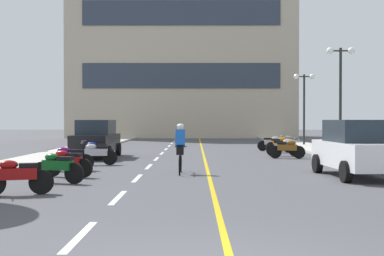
{
  "coord_description": "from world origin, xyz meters",
  "views": [
    {
      "loc": [
        -0.21,
        -5.97,
        1.81
      ],
      "look_at": [
        -0.33,
        17.6,
        1.45
      ],
      "focal_mm": 48.15,
      "sensor_mm": 36.0,
      "label": 1
    }
  ],
  "objects_px": {
    "parked_car_mid": "(96,139)",
    "motorcycle_4": "(69,158)",
    "motorcycle_3": "(67,162)",
    "motorcycle_8": "(284,147)",
    "motorcycle_5": "(96,153)",
    "cyclist_rider": "(180,147)",
    "motorcycle_6": "(96,151)",
    "parked_car_near": "(357,148)",
    "street_lamp_far": "(304,93)",
    "motorcycle_7": "(287,148)",
    "motorcycle_9": "(280,144)",
    "motorcycle_10": "(272,143)",
    "motorcycle_1": "(17,176)",
    "motorcycle_2": "(57,167)",
    "street_lamp_mid": "(341,76)"
  },
  "relations": [
    {
      "from": "motorcycle_4",
      "to": "motorcycle_9",
      "type": "relative_size",
      "value": 1.03
    },
    {
      "from": "street_lamp_far",
      "to": "motorcycle_1",
      "type": "relative_size",
      "value": 2.97
    },
    {
      "from": "motorcycle_9",
      "to": "motorcycle_7",
      "type": "bearing_deg",
      "value": -94.7
    },
    {
      "from": "motorcycle_3",
      "to": "motorcycle_8",
      "type": "relative_size",
      "value": 0.98
    },
    {
      "from": "motorcycle_5",
      "to": "motorcycle_8",
      "type": "xyz_separation_m",
      "value": [
        8.44,
        5.12,
        0.0
      ]
    },
    {
      "from": "parked_car_near",
      "to": "motorcycle_8",
      "type": "height_order",
      "value": "parked_car_near"
    },
    {
      "from": "motorcycle_4",
      "to": "motorcycle_3",
      "type": "bearing_deg",
      "value": -78.03
    },
    {
      "from": "parked_car_mid",
      "to": "motorcycle_4",
      "type": "xyz_separation_m",
      "value": [
        0.32,
        -6.66,
        -0.44
      ]
    },
    {
      "from": "motorcycle_2",
      "to": "motorcycle_6",
      "type": "xyz_separation_m",
      "value": [
        -0.37,
        7.69,
        0.0
      ]
    },
    {
      "from": "motorcycle_3",
      "to": "motorcycle_6",
      "type": "relative_size",
      "value": 0.98
    },
    {
      "from": "motorcycle_4",
      "to": "motorcycle_8",
      "type": "xyz_separation_m",
      "value": [
        8.91,
        7.56,
        0.0
      ]
    },
    {
      "from": "parked_car_mid",
      "to": "motorcycle_4",
      "type": "height_order",
      "value": "parked_car_mid"
    },
    {
      "from": "street_lamp_far",
      "to": "motorcycle_3",
      "type": "xyz_separation_m",
      "value": [
        -11.65,
        -19.56,
        -3.26
      ]
    },
    {
      "from": "motorcycle_4",
      "to": "motorcycle_9",
      "type": "height_order",
      "value": "same"
    },
    {
      "from": "motorcycle_7",
      "to": "motorcycle_10",
      "type": "xyz_separation_m",
      "value": [
        0.17,
        5.88,
        0.0
      ]
    },
    {
      "from": "street_lamp_mid",
      "to": "motorcycle_4",
      "type": "distance_m",
      "value": 15.05
    },
    {
      "from": "motorcycle_8",
      "to": "street_lamp_mid",
      "type": "bearing_deg",
      "value": 14.91
    },
    {
      "from": "parked_car_mid",
      "to": "motorcycle_1",
      "type": "distance_m",
      "value": 12.53
    },
    {
      "from": "motorcycle_5",
      "to": "motorcycle_8",
      "type": "bearing_deg",
      "value": 31.25
    },
    {
      "from": "motorcycle_9",
      "to": "cyclist_rider",
      "type": "bearing_deg",
      "value": -114.88
    },
    {
      "from": "street_lamp_far",
      "to": "motorcycle_1",
      "type": "bearing_deg",
      "value": -116.87
    },
    {
      "from": "motorcycle_1",
      "to": "motorcycle_2",
      "type": "xyz_separation_m",
      "value": [
        0.34,
        2.37,
        0.0
      ]
    },
    {
      "from": "motorcycle_2",
      "to": "motorcycle_3",
      "type": "relative_size",
      "value": 0.98
    },
    {
      "from": "motorcycle_7",
      "to": "motorcycle_10",
      "type": "height_order",
      "value": "same"
    },
    {
      "from": "motorcycle_6",
      "to": "motorcycle_7",
      "type": "height_order",
      "value": "same"
    },
    {
      "from": "street_lamp_mid",
      "to": "parked_car_near",
      "type": "bearing_deg",
      "value": -103.03
    },
    {
      "from": "motorcycle_6",
      "to": "motorcycle_5",
      "type": "bearing_deg",
      "value": -79.16
    },
    {
      "from": "motorcycle_9",
      "to": "cyclist_rider",
      "type": "height_order",
      "value": "cyclist_rider"
    },
    {
      "from": "parked_car_mid",
      "to": "motorcycle_4",
      "type": "relative_size",
      "value": 2.51
    },
    {
      "from": "motorcycle_8",
      "to": "cyclist_rider",
      "type": "bearing_deg",
      "value": -120.53
    },
    {
      "from": "motorcycle_4",
      "to": "motorcycle_7",
      "type": "height_order",
      "value": "same"
    },
    {
      "from": "motorcycle_5",
      "to": "motorcycle_6",
      "type": "relative_size",
      "value": 1.0
    },
    {
      "from": "motorcycle_7",
      "to": "cyclist_rider",
      "type": "bearing_deg",
      "value": -125.03
    },
    {
      "from": "parked_car_near",
      "to": "street_lamp_far",
      "type": "bearing_deg",
      "value": 82.8
    },
    {
      "from": "motorcycle_8",
      "to": "motorcycle_10",
      "type": "distance_m",
      "value": 4.44
    },
    {
      "from": "parked_car_near",
      "to": "motorcycle_6",
      "type": "xyz_separation_m",
      "value": [
        -9.46,
        6.08,
        -0.44
      ]
    },
    {
      "from": "motorcycle_1",
      "to": "motorcycle_10",
      "type": "distance_m",
      "value": 19.93
    },
    {
      "from": "parked_car_near",
      "to": "motorcycle_3",
      "type": "height_order",
      "value": "parked_car_near"
    },
    {
      "from": "motorcycle_3",
      "to": "motorcycle_4",
      "type": "distance_m",
      "value": 1.99
    },
    {
      "from": "street_lamp_far",
      "to": "motorcycle_1",
      "type": "distance_m",
      "value": 26.51
    },
    {
      "from": "motorcycle_6",
      "to": "motorcycle_10",
      "type": "xyz_separation_m",
      "value": [
        8.86,
        7.8,
        0.0
      ]
    },
    {
      "from": "parked_car_near",
      "to": "motorcycle_7",
      "type": "xyz_separation_m",
      "value": [
        -0.76,
        8.0,
        -0.44
      ]
    },
    {
      "from": "parked_car_near",
      "to": "motorcycle_4",
      "type": "distance_m",
      "value": 9.79
    },
    {
      "from": "motorcycle_2",
      "to": "motorcycle_7",
      "type": "distance_m",
      "value": 12.71
    },
    {
      "from": "parked_car_near",
      "to": "motorcycle_5",
      "type": "height_order",
      "value": "parked_car_near"
    },
    {
      "from": "motorcycle_2",
      "to": "motorcycle_10",
      "type": "xyz_separation_m",
      "value": [
        8.49,
        15.49,
        0.0
      ]
    },
    {
      "from": "motorcycle_3",
      "to": "motorcycle_4",
      "type": "xyz_separation_m",
      "value": [
        -0.41,
        1.94,
        0.0
      ]
    },
    {
      "from": "motorcycle_7",
      "to": "parked_car_mid",
      "type": "bearing_deg",
      "value": 176.67
    },
    {
      "from": "motorcycle_6",
      "to": "street_lamp_mid",
      "type": "bearing_deg",
      "value": 19.42
    },
    {
      "from": "motorcycle_8",
      "to": "motorcycle_2",
      "type": "bearing_deg",
      "value": -127.25
    }
  ]
}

